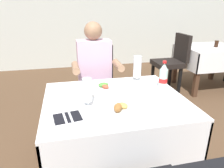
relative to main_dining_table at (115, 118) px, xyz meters
name	(u,v)px	position (x,y,z in m)	size (l,w,h in m)	color
main_dining_table	(115,118)	(0.00, 0.00, 0.00)	(1.07, 0.90, 0.75)	white
chair_far_diner_seat	(98,83)	(0.00, 0.84, -0.02)	(0.44, 0.50, 0.97)	black
seated_diner_far	(95,74)	(-0.05, 0.73, 0.14)	(0.50, 0.46, 1.26)	#282D42
plate_near_camera	(121,110)	(-0.01, -0.23, 0.19)	(0.23, 0.23, 0.07)	white
plate_far_diner	(104,88)	(-0.05, 0.19, 0.19)	(0.23, 0.23, 0.05)	white
beer_glass_left	(137,68)	(0.30, 0.35, 0.29)	(0.07, 0.07, 0.24)	white
beer_glass_middle	(87,92)	(-0.22, -0.08, 0.28)	(0.07, 0.07, 0.21)	white
cola_bottle_primary	(163,77)	(0.44, 0.10, 0.28)	(0.07, 0.07, 0.25)	silver
napkin_cutlery_set	(67,117)	(-0.36, -0.22, 0.18)	(0.19, 0.20, 0.01)	black
background_dining_table	(208,57)	(2.09, 1.69, -0.01)	(0.95, 0.81, 0.75)	white
background_chair_left	(172,59)	(1.40, 1.69, -0.02)	(0.50, 0.44, 0.97)	black
background_table_tumbler	(216,44)	(2.15, 1.61, 0.23)	(0.06, 0.06, 0.11)	black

